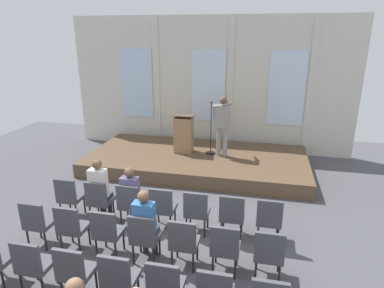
{
  "coord_description": "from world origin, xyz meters",
  "views": [
    {
      "loc": [
        1.84,
        -4.53,
        3.78
      ],
      "look_at": [
        0.21,
        2.76,
        1.27
      ],
      "focal_mm": 31.16,
      "sensor_mm": 36.0,
      "label": 1
    }
  ],
  "objects_px": {
    "chair_r0_c3": "(163,206)",
    "chair_r2_c2": "(74,270)",
    "chair_r1_c3": "(144,235)",
    "audience_r0_c2": "(131,193)",
    "chair_r1_c5": "(225,246)",
    "mic_stand": "(211,143)",
    "chair_r0_c6": "(269,218)",
    "chair_r1_c6": "(269,252)",
    "chair_r0_c5": "(232,214)",
    "chair_r2_c3": "(118,277)",
    "lectern": "(184,134)",
    "chair_r1_c4": "(184,240)",
    "chair_r0_c0": "(69,195)",
    "audience_r1_c3": "(145,222)",
    "chair_r2_c1": "(33,263)",
    "chair_r0_c2": "(130,202)",
    "chair_r1_c2": "(107,230)",
    "chair_r0_c4": "(197,210)",
    "chair_r0_c1": "(99,199)",
    "chair_r1_c1": "(71,226)",
    "chair_r1_c0": "(37,221)",
    "speaker": "(222,122)",
    "chair_r2_c4": "(165,285)",
    "audience_r0_c1": "(100,187)"
  },
  "relations": [
    {
      "from": "chair_r0_c5",
      "to": "chair_r1_c2",
      "type": "relative_size",
      "value": 1.0
    },
    {
      "from": "mic_stand",
      "to": "chair_r2_c2",
      "type": "height_order",
      "value": "mic_stand"
    },
    {
      "from": "speaker",
      "to": "chair_r2_c3",
      "type": "height_order",
      "value": "speaker"
    },
    {
      "from": "chair_r0_c2",
      "to": "chair_r0_c0",
      "type": "bearing_deg",
      "value": 180.0
    },
    {
      "from": "chair_r0_c3",
      "to": "chair_r2_c2",
      "type": "relative_size",
      "value": 1.0
    },
    {
      "from": "chair_r0_c0",
      "to": "audience_r1_c3",
      "type": "relative_size",
      "value": 0.7
    },
    {
      "from": "chair_r0_c2",
      "to": "audience_r1_c3",
      "type": "xyz_separation_m",
      "value": [
        0.68,
        -0.95,
        0.21
      ]
    },
    {
      "from": "chair_r2_c4",
      "to": "chair_r0_c3",
      "type": "bearing_deg",
      "value": 108.33
    },
    {
      "from": "chair_r1_c3",
      "to": "chair_r1_c6",
      "type": "bearing_deg",
      "value": 0.0
    },
    {
      "from": "lectern",
      "to": "chair_r1_c4",
      "type": "distance_m",
      "value": 4.72
    },
    {
      "from": "chair_r0_c5",
      "to": "chair_r2_c4",
      "type": "distance_m",
      "value": 2.18
    },
    {
      "from": "lectern",
      "to": "chair_r0_c3",
      "type": "bearing_deg",
      "value": -82.8
    },
    {
      "from": "chair_r0_c1",
      "to": "chair_r1_c3",
      "type": "bearing_deg",
      "value": -37.04
    },
    {
      "from": "chair_r0_c0",
      "to": "chair_r2_c4",
      "type": "relative_size",
      "value": 1.0
    },
    {
      "from": "lectern",
      "to": "chair_r2_c1",
      "type": "relative_size",
      "value": 1.23
    },
    {
      "from": "speaker",
      "to": "lectern",
      "type": "relative_size",
      "value": 1.48
    },
    {
      "from": "chair_r0_c4",
      "to": "audience_r1_c3",
      "type": "bearing_deg",
      "value": -125.69
    },
    {
      "from": "chair_r1_c0",
      "to": "chair_r2_c2",
      "type": "distance_m",
      "value": 1.72
    },
    {
      "from": "audience_r1_c3",
      "to": "chair_r1_c0",
      "type": "bearing_deg",
      "value": -177.76
    },
    {
      "from": "chair_r2_c4",
      "to": "chair_r1_c4",
      "type": "bearing_deg",
      "value": 90.0
    },
    {
      "from": "mic_stand",
      "to": "audience_r1_c3",
      "type": "bearing_deg",
      "value": -94.6
    },
    {
      "from": "chair_r0_c3",
      "to": "chair_r1_c0",
      "type": "xyz_separation_m",
      "value": [
        -2.05,
        -1.03,
        0.0
      ]
    },
    {
      "from": "mic_stand",
      "to": "lectern",
      "type": "relative_size",
      "value": 1.34
    },
    {
      "from": "audience_r0_c2",
      "to": "chair_r0_c6",
      "type": "relative_size",
      "value": 1.35
    },
    {
      "from": "chair_r0_c6",
      "to": "chair_r2_c3",
      "type": "distance_m",
      "value": 2.91
    },
    {
      "from": "chair_r0_c0",
      "to": "speaker",
      "type": "bearing_deg",
      "value": 51.4
    },
    {
      "from": "chair_r0_c0",
      "to": "chair_r0_c4",
      "type": "bearing_deg",
      "value": 0.0
    },
    {
      "from": "chair_r1_c4",
      "to": "chair_r0_c6",
      "type": "bearing_deg",
      "value": 37.04
    },
    {
      "from": "chair_r2_c1",
      "to": "chair_r2_c3",
      "type": "relative_size",
      "value": 1.0
    },
    {
      "from": "chair_r2_c2",
      "to": "chair_r2_c3",
      "type": "relative_size",
      "value": 1.0
    },
    {
      "from": "lectern",
      "to": "chair_r1_c6",
      "type": "xyz_separation_m",
      "value": [
        2.5,
        -4.56,
        -0.42
      ]
    },
    {
      "from": "chair_r0_c1",
      "to": "chair_r1_c1",
      "type": "distance_m",
      "value": 1.03
    },
    {
      "from": "audience_r0_c1",
      "to": "chair_r1_c2",
      "type": "distance_m",
      "value": 1.33
    },
    {
      "from": "chair_r1_c1",
      "to": "chair_r0_c1",
      "type": "bearing_deg",
      "value": 90.0
    },
    {
      "from": "chair_r1_c5",
      "to": "chair_r2_c2",
      "type": "distance_m",
      "value": 2.3
    },
    {
      "from": "chair_r1_c6",
      "to": "chair_r2_c2",
      "type": "distance_m",
      "value": 2.93
    },
    {
      "from": "chair_r0_c2",
      "to": "chair_r0_c6",
      "type": "bearing_deg",
      "value": 0.0
    },
    {
      "from": "chair_r0_c0",
      "to": "chair_r1_c2",
      "type": "distance_m",
      "value": 1.72
    },
    {
      "from": "audience_r1_c3",
      "to": "chair_r1_c5",
      "type": "height_order",
      "value": "audience_r1_c3"
    },
    {
      "from": "chair_r1_c5",
      "to": "chair_r2_c4",
      "type": "height_order",
      "value": "same"
    },
    {
      "from": "lectern",
      "to": "chair_r0_c1",
      "type": "distance_m",
      "value": 3.67
    },
    {
      "from": "mic_stand",
      "to": "audience_r1_c3",
      "type": "height_order",
      "value": "mic_stand"
    },
    {
      "from": "chair_r1_c3",
      "to": "audience_r0_c2",
      "type": "bearing_deg",
      "value": 121.49
    },
    {
      "from": "chair_r0_c6",
      "to": "audience_r1_c3",
      "type": "height_order",
      "value": "audience_r1_c3"
    },
    {
      "from": "speaker",
      "to": "chair_r1_c2",
      "type": "height_order",
      "value": "speaker"
    },
    {
      "from": "chair_r0_c4",
      "to": "chair_r2_c3",
      "type": "bearing_deg",
      "value": -108.33
    },
    {
      "from": "chair_r2_c1",
      "to": "audience_r1_c3",
      "type": "bearing_deg",
      "value": 39.13
    },
    {
      "from": "chair_r0_c6",
      "to": "chair_r1_c6",
      "type": "relative_size",
      "value": 1.0
    },
    {
      "from": "chair_r0_c0",
      "to": "chair_r1_c0",
      "type": "bearing_deg",
      "value": -90.0
    },
    {
      "from": "chair_r0_c5",
      "to": "chair_r2_c3",
      "type": "height_order",
      "value": "same"
    }
  ]
}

